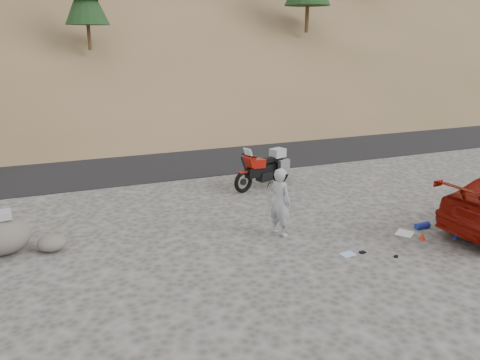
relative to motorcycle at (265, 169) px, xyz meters
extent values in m
plane|color=#454340|center=(-0.42, -3.76, -0.62)|extent=(140.00, 140.00, 0.00)
cube|color=black|center=(-0.42, 5.24, -0.62)|extent=(120.00, 7.00, 0.05)
cylinder|color=#3A2615|center=(-4.42, 10.24, 4.28)|extent=(0.17, 0.17, 1.40)
cylinder|color=#3A2615|center=(7.58, 11.24, 5.33)|extent=(0.22, 0.22, 1.82)
torus|color=black|center=(-0.91, -0.32, -0.26)|extent=(0.72, 0.36, 0.72)
cylinder|color=black|center=(-0.91, -0.32, -0.26)|extent=(0.23, 0.13, 0.22)
torus|color=black|center=(0.68, 0.24, -0.26)|extent=(0.77, 0.40, 0.76)
cylinder|color=black|center=(0.68, 0.24, -0.26)|extent=(0.25, 0.16, 0.24)
cylinder|color=black|center=(-0.83, -0.29, 0.14)|extent=(0.40, 0.20, 0.88)
cylinder|color=black|center=(-0.68, -0.24, 0.56)|extent=(0.27, 0.65, 0.05)
cube|color=black|center=(-0.14, -0.05, -0.02)|extent=(1.32, 0.68, 0.33)
cube|color=black|center=(-0.04, -0.01, -0.24)|extent=(0.57, 0.47, 0.30)
cube|color=maroon|center=(-0.38, -0.13, 0.25)|extent=(0.65, 0.50, 0.34)
cube|color=maroon|center=(-0.65, -0.23, 0.38)|extent=(0.43, 0.46, 0.38)
cube|color=silver|center=(-0.72, -0.25, 0.67)|extent=(0.23, 0.35, 0.28)
cube|color=black|center=(0.12, 0.04, 0.27)|extent=(0.64, 0.42, 0.13)
cube|color=black|center=(0.50, 0.18, 0.23)|extent=(0.42, 0.31, 0.11)
cube|color=#BCBCC1|center=(0.64, -0.07, 0.01)|extent=(0.45, 0.27, 0.49)
cube|color=#BCBCC1|center=(0.45, 0.46, 0.01)|extent=(0.45, 0.27, 0.49)
cube|color=#9A9BA0|center=(0.52, 0.19, 0.45)|extent=(0.55, 0.50, 0.28)
cube|color=maroon|center=(-0.91, -0.32, 0.07)|extent=(0.35, 0.23, 0.04)
cylinder|color=black|center=(0.08, -0.18, -0.42)|extent=(0.10, 0.22, 0.40)
cylinder|color=#BCBCC1|center=(0.52, 0.03, -0.18)|extent=(0.50, 0.26, 0.14)
imported|color=#9A9BA0|center=(-1.30, -3.73, -0.62)|extent=(0.62, 0.74, 1.72)
ellipsoid|color=#534E47|center=(-7.65, -2.40, -0.20)|extent=(1.35, 1.17, 0.84)
ellipsoid|color=#534E47|center=(-6.60, -2.66, -0.42)|extent=(0.66, 0.59, 0.39)
cube|color=white|center=(1.67, -4.84, -0.61)|extent=(0.59, 0.58, 0.01)
cylinder|color=navy|center=(2.30, -4.74, -0.53)|extent=(0.41, 0.18, 0.16)
cylinder|color=navy|center=(2.57, -5.58, -0.50)|extent=(0.11, 0.11, 0.23)
cone|color=red|center=(1.79, -5.30, -0.52)|extent=(0.19, 0.19, 0.19)
cube|color=black|center=(0.00, -5.39, -0.60)|extent=(0.14, 0.11, 0.04)
cube|color=black|center=(0.58, -5.84, -0.60)|extent=(0.13, 0.13, 0.03)
cube|color=#91B5E0|center=(-0.35, -5.34, -0.61)|extent=(0.35, 0.27, 0.01)
camera|label=1|loc=(-6.17, -13.44, 4.08)|focal=35.00mm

